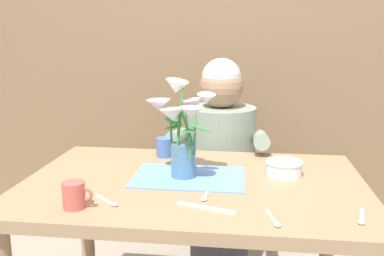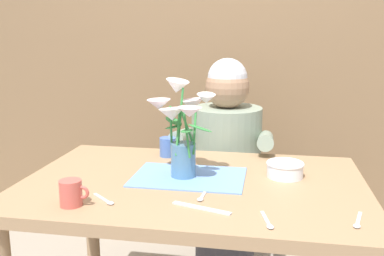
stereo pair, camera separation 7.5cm
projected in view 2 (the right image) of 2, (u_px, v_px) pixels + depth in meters
The scene contains 13 objects.
wood_panel_backdrop at pixel (226, 33), 2.44m from camera, with size 4.00×0.10×2.50m, color brown.
dining_table at pixel (193, 207), 1.56m from camera, with size 1.20×0.80×0.74m.
seated_person at pixel (226, 175), 2.16m from camera, with size 0.45×0.47×1.14m.
striped_placemat at pixel (189, 177), 1.57m from camera, with size 0.40×0.28×0.01m, color #6B93D1.
flower_vase at pixel (182, 126), 1.53m from camera, with size 0.27×0.25×0.35m.
ceramic_bowl at pixel (285, 169), 1.57m from camera, with size 0.14×0.14×0.06m.
dinner_knife at pixel (201, 208), 1.29m from camera, with size 0.19×0.02×0.01m, color silver.
ceramic_mug at pixel (168, 147), 1.84m from camera, with size 0.09×0.07×0.08m.
coffee_cup at pixel (71, 193), 1.31m from camera, with size 0.09×0.07×0.08m.
spoon_0 at pixel (202, 197), 1.38m from camera, with size 0.02×0.12×0.01m.
spoon_1 at pixel (106, 201), 1.35m from camera, with size 0.10×0.09×0.01m.
spoon_2 at pixel (358, 223), 1.19m from camera, with size 0.05×0.12×0.01m.
spoon_3 at pixel (268, 223), 1.19m from camera, with size 0.04×0.12×0.01m.
Camera 2 is at (0.26, -1.44, 1.25)m, focal length 40.75 mm.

